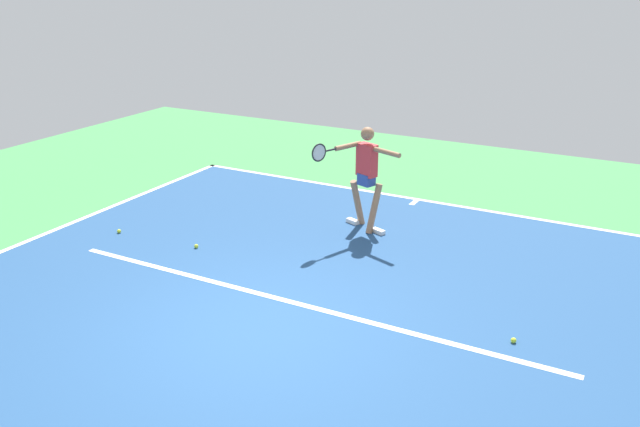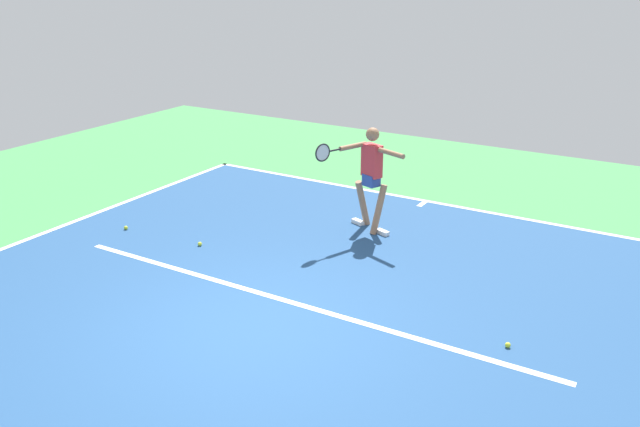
# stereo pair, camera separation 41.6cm
# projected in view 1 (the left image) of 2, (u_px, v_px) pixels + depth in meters

# --- Properties ---
(ground_plane) EXTENTS (20.36, 20.36, 0.00)m
(ground_plane) POSITION_uv_depth(u_px,v_px,m) (257.00, 331.00, 8.23)
(ground_plane) COLOR #428E4C
(court_surface) EXTENTS (9.80, 11.22, 0.00)m
(court_surface) POSITION_uv_depth(u_px,v_px,m) (257.00, 331.00, 8.23)
(court_surface) COLOR navy
(court_surface) RESTS_ON ground_plane
(court_line_baseline_near) EXTENTS (9.80, 0.10, 0.01)m
(court_line_baseline_near) POSITION_uv_depth(u_px,v_px,m) (418.00, 199.00, 12.82)
(court_line_baseline_near) COLOR white
(court_line_baseline_near) RESTS_ON ground_plane
(court_line_service) EXTENTS (7.35, 0.10, 0.01)m
(court_line_service) POSITION_uv_depth(u_px,v_px,m) (292.00, 302.00, 8.92)
(court_line_service) COLOR white
(court_line_service) RESTS_ON ground_plane
(court_line_centre_mark) EXTENTS (0.10, 0.30, 0.01)m
(court_line_centre_mark) POSITION_uv_depth(u_px,v_px,m) (414.00, 202.00, 12.65)
(court_line_centre_mark) COLOR white
(court_line_centre_mark) RESTS_ON ground_plane
(tennis_player) EXTENTS (1.22, 1.16, 1.77)m
(tennis_player) POSITION_uv_depth(u_px,v_px,m) (365.00, 172.00, 11.05)
(tennis_player) COLOR #9E7051
(tennis_player) RESTS_ON ground_plane
(tennis_ball_far_corner) EXTENTS (0.07, 0.07, 0.07)m
(tennis_ball_far_corner) POSITION_uv_depth(u_px,v_px,m) (196.00, 246.00, 10.61)
(tennis_ball_far_corner) COLOR #CCE033
(tennis_ball_far_corner) RESTS_ON ground_plane
(tennis_ball_by_baseline) EXTENTS (0.07, 0.07, 0.07)m
(tennis_ball_by_baseline) POSITION_uv_depth(u_px,v_px,m) (514.00, 340.00, 7.96)
(tennis_ball_by_baseline) COLOR #CCE033
(tennis_ball_by_baseline) RESTS_ON ground_plane
(tennis_ball_centre_court) EXTENTS (0.07, 0.07, 0.07)m
(tennis_ball_centre_court) POSITION_uv_depth(u_px,v_px,m) (119.00, 231.00, 11.20)
(tennis_ball_centre_court) COLOR #CCE033
(tennis_ball_centre_court) RESTS_ON ground_plane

